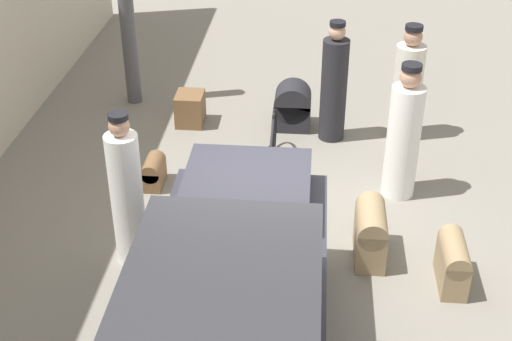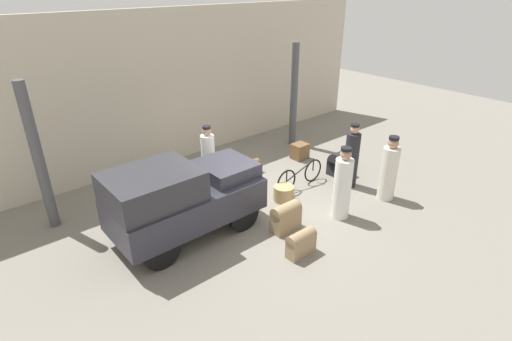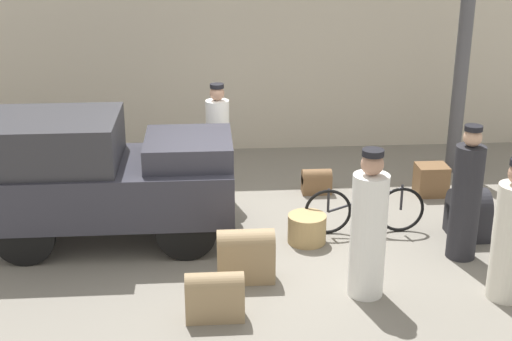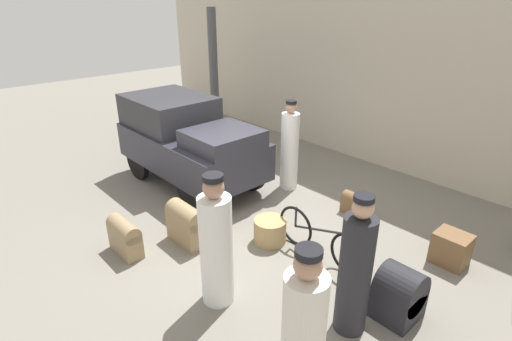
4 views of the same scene
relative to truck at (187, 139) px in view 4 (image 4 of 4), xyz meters
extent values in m
plane|color=gray|center=(1.91, -0.21, -0.97)|extent=(30.00, 30.00, 0.00)
cube|color=beige|center=(1.91, 3.87, 1.28)|extent=(16.00, 0.15, 4.50)
cylinder|color=#4C4C51|center=(-2.10, 2.31, 0.73)|extent=(0.24, 0.24, 3.41)
cylinder|color=black|center=(1.15, 0.72, -0.58)|extent=(0.79, 0.12, 0.79)
cylinder|color=black|center=(1.15, -0.72, -0.58)|extent=(0.79, 0.12, 0.79)
cylinder|color=black|center=(-0.91, 0.72, -0.58)|extent=(0.79, 0.12, 0.79)
cylinder|color=black|center=(-0.91, -0.72, -0.58)|extent=(0.79, 0.12, 0.79)
cube|color=#2D2D38|center=(0.12, 0.00, -0.20)|extent=(3.32, 1.59, 0.71)
cube|color=#2D2D33|center=(-0.62, 0.00, 0.47)|extent=(1.82, 1.46, 0.63)
cube|color=#2D2D38|center=(1.20, 0.00, 0.31)|extent=(1.16, 1.24, 0.32)
torus|color=black|center=(4.14, -0.08, -0.64)|extent=(0.67, 0.04, 0.67)
torus|color=black|center=(3.11, -0.08, -0.64)|extent=(0.67, 0.04, 0.67)
cylinder|color=#232328|center=(3.63, -0.08, -0.47)|extent=(1.05, 0.04, 0.36)
cylinder|color=#232328|center=(3.11, -0.08, -0.47)|extent=(0.04, 0.04, 0.34)
cylinder|color=#232328|center=(4.14, -0.08, -0.45)|extent=(0.04, 0.04, 0.37)
cylinder|color=tan|center=(2.78, -0.32, -0.77)|extent=(0.53, 0.53, 0.40)
cylinder|color=white|center=(3.28, -1.76, -0.22)|extent=(0.42, 0.42, 1.51)
sphere|color=tan|center=(3.28, -1.76, 0.66)|extent=(0.26, 0.26, 0.26)
cylinder|color=black|center=(3.28, -1.76, 0.80)|extent=(0.25, 0.25, 0.07)
cylinder|color=silver|center=(4.90, -1.96, -0.26)|extent=(0.43, 0.43, 1.42)
sphere|color=tan|center=(4.90, -1.96, 0.58)|extent=(0.26, 0.26, 0.26)
cylinder|color=black|center=(4.90, -1.96, 0.71)|extent=(0.25, 0.25, 0.07)
cylinder|color=#232328|center=(4.74, -0.90, -0.21)|extent=(0.38, 0.38, 1.53)
sphere|color=tan|center=(4.74, -0.90, 0.67)|extent=(0.24, 0.24, 0.24)
cylinder|color=black|center=(4.74, -0.90, 0.79)|extent=(0.22, 0.22, 0.06)
cylinder|color=white|center=(1.62, 1.36, -0.18)|extent=(0.36, 0.36, 1.59)
sphere|color=tan|center=(1.62, 1.36, 0.73)|extent=(0.22, 0.22, 0.22)
cylinder|color=black|center=(1.62, 1.36, 0.84)|extent=(0.21, 0.21, 0.06)
cube|color=#937A56|center=(1.49, -2.18, -0.76)|extent=(0.65, 0.28, 0.43)
cylinder|color=#937A56|center=(1.49, -2.18, -0.55)|extent=(0.65, 0.28, 0.28)
cube|color=brown|center=(3.19, 1.45, -0.83)|extent=(0.47, 0.25, 0.28)
cylinder|color=brown|center=(3.19, 1.45, -0.69)|extent=(0.47, 0.25, 0.25)
cube|color=brown|center=(5.01, 1.26, -0.73)|extent=(0.48, 0.41, 0.49)
cube|color=#937A56|center=(1.89, -1.32, -0.72)|extent=(0.70, 0.34, 0.50)
cylinder|color=#937A56|center=(1.89, -1.32, -0.47)|extent=(0.70, 0.34, 0.34)
cube|color=#232328|center=(5.03, -0.30, -0.76)|extent=(0.49, 0.55, 0.43)
cylinder|color=#232328|center=(5.03, -0.30, -0.54)|extent=(0.49, 0.55, 0.55)
camera|label=1|loc=(-4.70, -0.61, 4.10)|focal=50.00mm
camera|label=2|loc=(-3.58, -6.73, 4.28)|focal=28.00mm
camera|label=3|loc=(1.44, -9.11, 3.33)|focal=50.00mm
camera|label=4|loc=(6.68, -4.21, 2.74)|focal=28.00mm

